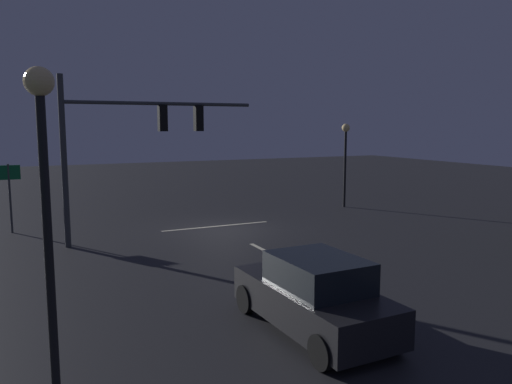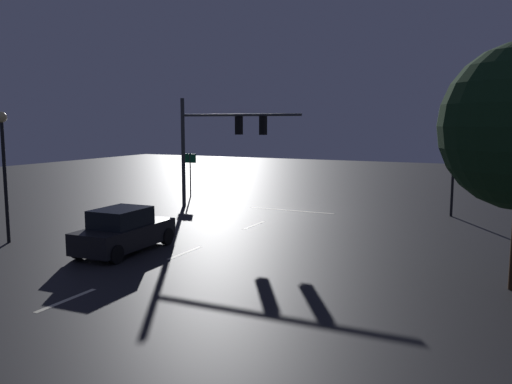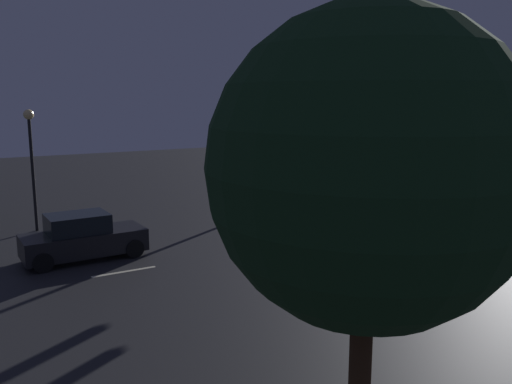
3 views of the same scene
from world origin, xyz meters
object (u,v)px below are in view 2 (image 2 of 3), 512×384
(traffic_signal_assembly, at_px, (219,135))
(street_lamp_left_kerb, at_px, (454,155))
(car_approaching, at_px, (124,231))
(street_lamp_right_kerb, at_px, (3,152))
(route_sign, at_px, (190,165))

(traffic_signal_assembly, relative_size, street_lamp_left_kerb, 1.64)
(street_lamp_left_kerb, bearing_deg, car_approaching, 52.32)
(traffic_signal_assembly, height_order, street_lamp_right_kerb, traffic_signal_assembly)
(car_approaching, xyz_separation_m, route_sign, (6.02, -14.08, 1.28))
(street_lamp_right_kerb, bearing_deg, route_sign, -87.34)
(car_approaching, relative_size, street_lamp_right_kerb, 0.82)
(traffic_signal_assembly, height_order, street_lamp_left_kerb, traffic_signal_assembly)
(street_lamp_right_kerb, height_order, route_sign, street_lamp_right_kerb)
(car_approaching, bearing_deg, street_lamp_right_kerb, 8.84)
(street_lamp_left_kerb, xyz_separation_m, route_sign, (16.50, -0.50, -1.15))
(street_lamp_left_kerb, bearing_deg, street_lamp_right_kerb, 42.34)
(car_approaching, height_order, street_lamp_left_kerb, street_lamp_left_kerb)
(traffic_signal_assembly, distance_m, car_approaching, 11.10)
(traffic_signal_assembly, distance_m, street_lamp_left_kerb, 12.63)
(street_lamp_right_kerb, relative_size, route_sign, 1.85)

